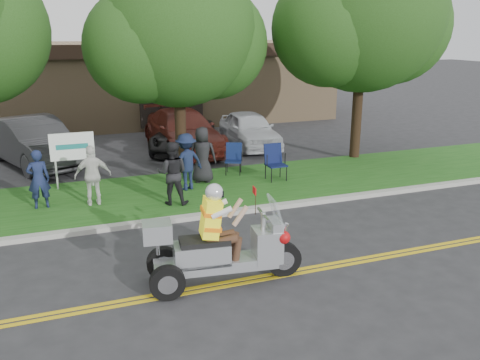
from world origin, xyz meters
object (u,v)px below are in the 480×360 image
object	(u,v)px
spectator_adult_mid	(172,173)
parked_car_left	(34,142)
lawn_chair_b	(274,160)
parked_car_right	(183,131)
trike_scooter	(217,249)
lawn_chair_a	(234,156)
spectator_adult_left	(38,179)
spectator_adult_right	(93,175)
parked_car_mid	(183,135)
parked_car_far_right	(249,129)

from	to	relation	value
spectator_adult_mid	parked_car_left	size ratio (longest dim) A/B	0.33
lawn_chair_b	parked_car_right	distance (m)	5.51
trike_scooter	spectator_adult_mid	bearing A→B (deg)	94.65
lawn_chair_a	lawn_chair_b	bearing A→B (deg)	-24.33
trike_scooter	parked_car_left	world-z (taller)	trike_scooter
parked_car_right	spectator_adult_left	bearing A→B (deg)	-136.23
spectator_adult_right	parked_car_right	size ratio (longest dim) A/B	0.30
spectator_adult_left	parked_car_right	xyz separation A→B (m)	(5.30, 5.61, -0.10)
lawn_chair_a	parked_car_right	bearing A→B (deg)	122.82
spectator_adult_mid	parked_car_right	world-z (taller)	spectator_adult_mid
parked_car_mid	parked_car_far_right	distance (m)	2.72
parked_car_far_right	spectator_adult_left	bearing A→B (deg)	-143.31
parked_car_mid	spectator_adult_mid	bearing A→B (deg)	-82.97
lawn_chair_a	lawn_chair_b	size ratio (longest dim) A/B	0.89
trike_scooter	spectator_adult_left	distance (m)	6.23
trike_scooter	parked_car_far_right	bearing A→B (deg)	72.95
parked_car_mid	parked_car_far_right	size ratio (longest dim) A/B	1.06
spectator_adult_right	parked_car_far_right	xyz separation A→B (m)	(6.64, 5.54, -0.19)
spectator_adult_right	trike_scooter	bearing A→B (deg)	109.36
spectator_adult_left	spectator_adult_mid	world-z (taller)	spectator_adult_mid
trike_scooter	parked_car_right	world-z (taller)	trike_scooter
lawn_chair_a	lawn_chair_b	world-z (taller)	lawn_chair_b
lawn_chair_a	parked_car_far_right	world-z (taller)	parked_car_far_right
parked_car_left	parked_car_mid	distance (m)	5.49
trike_scooter	parked_car_far_right	size ratio (longest dim) A/B	0.71
parked_car_left	spectator_adult_left	bearing A→B (deg)	-109.96
parked_car_left	lawn_chair_a	bearing A→B (deg)	-53.58
spectator_adult_mid	spectator_adult_left	bearing A→B (deg)	6.45
spectator_adult_left	parked_car_far_right	size ratio (longest dim) A/B	0.37
parked_car_left	spectator_adult_right	bearing A→B (deg)	-96.13
parked_car_far_right	lawn_chair_b	bearing A→B (deg)	-99.68
spectator_adult_right	parked_car_left	world-z (taller)	spectator_adult_right
trike_scooter	spectator_adult_mid	size ratio (longest dim) A/B	1.77
lawn_chair_a	spectator_adult_mid	world-z (taller)	spectator_adult_mid
spectator_adult_left	parked_car_far_right	bearing A→B (deg)	-150.20
lawn_chair_a	spectator_adult_right	size ratio (longest dim) A/B	0.61
lawn_chair_a	spectator_adult_right	xyz separation A→B (m)	(-4.55, -1.65, 0.25)
trike_scooter	spectator_adult_left	size ratio (longest dim) A/B	1.92
lawn_chair_b	spectator_adult_right	bearing A→B (deg)	-174.30
lawn_chair_b	spectator_adult_left	world-z (taller)	spectator_adult_left
spectator_adult_left	parked_car_left	xyz separation A→B (m)	(-0.18, 5.16, -0.04)
parked_car_mid	parked_car_right	bearing A→B (deg)	94.19
parked_car_mid	parked_car_right	size ratio (longest dim) A/B	0.83
parked_car_left	parked_car_far_right	world-z (taller)	parked_car_left
lawn_chair_b	spectator_adult_mid	bearing A→B (deg)	-160.90
trike_scooter	spectator_adult_mid	distance (m)	4.50
spectator_adult_left	parked_car_mid	bearing A→B (deg)	-137.40
lawn_chair_a	spectator_adult_mid	distance (m)	3.47
trike_scooter	parked_car_mid	distance (m)	11.15
spectator_adult_mid	lawn_chair_b	bearing A→B (deg)	-139.32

